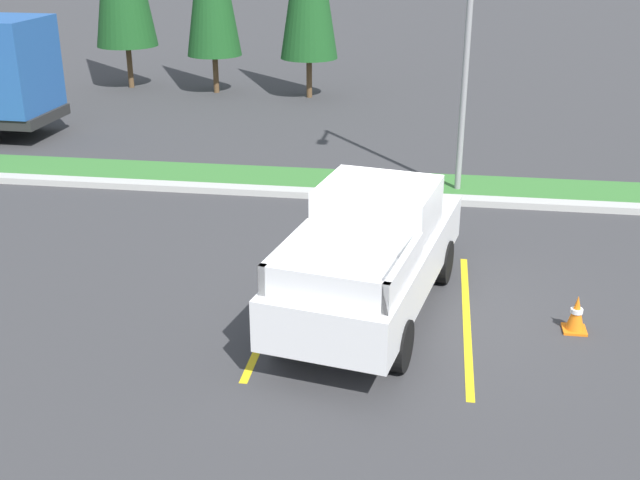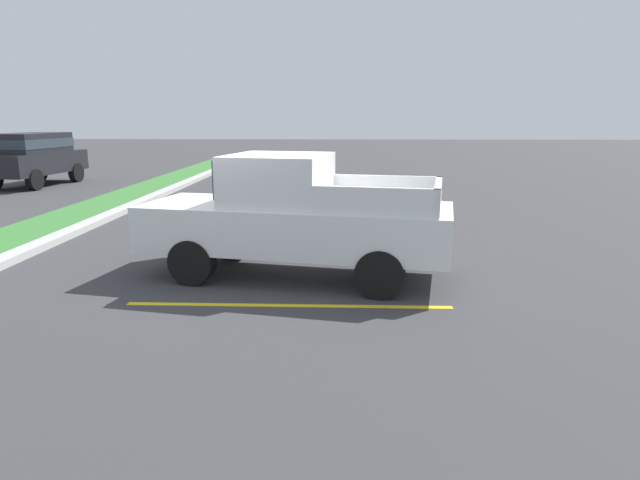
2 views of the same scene
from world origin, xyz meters
name	(u,v)px [view 2 (image 2 of 2)]	position (x,y,z in m)	size (l,w,h in m)	color
ground_plane	(266,273)	(0.00, 0.00, 0.00)	(120.00, 120.00, 0.00)	#38383A
parking_line_near	(288,305)	(-1.71, -0.56, 0.00)	(0.12, 4.80, 0.01)	yellow
parking_line_far	(303,254)	(1.39, -0.56, 0.00)	(0.12, 4.80, 0.01)	yellow
pickup_truck_main	(293,217)	(-0.15, -0.51, 1.04)	(2.85, 5.49, 2.10)	black
suv_distant	(34,155)	(12.28, 10.94, 1.24)	(4.75, 2.29, 2.10)	black
traffic_cone	(314,224)	(3.04, -0.73, 0.29)	(0.36, 0.36, 0.60)	orange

